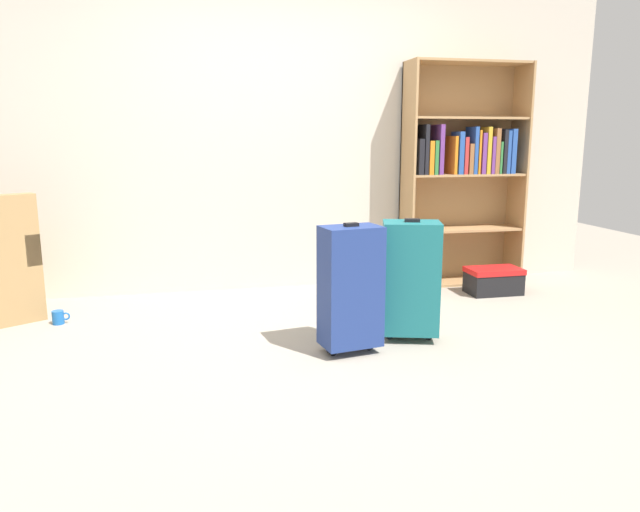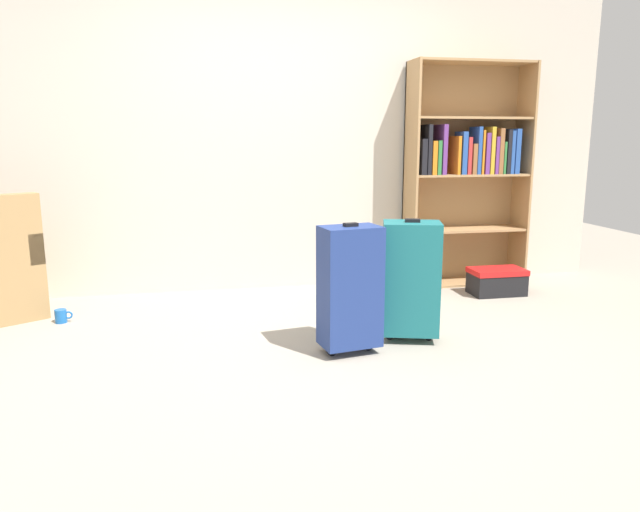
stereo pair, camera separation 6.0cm
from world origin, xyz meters
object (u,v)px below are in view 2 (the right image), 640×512
at_px(storage_box, 497,281).
at_px(suitcase_navy_blue, 350,287).
at_px(mug, 61,316).
at_px(suitcase_teal, 411,278).
at_px(bookshelf, 466,168).

height_order(storage_box, suitcase_navy_blue, suitcase_navy_blue).
distance_m(mug, suitcase_teal, 2.44).
xyz_separation_m(bookshelf, storage_box, (0.11, -0.45, -0.90)).
bearing_deg(bookshelf, suitcase_teal, -125.85).
bearing_deg(bookshelf, mug, -170.39).
relative_size(suitcase_teal, suitcase_navy_blue, 0.99).
relative_size(mug, suitcase_teal, 0.15).
distance_m(storage_box, suitcase_navy_blue, 1.89).
height_order(bookshelf, suitcase_teal, bookshelf).
xyz_separation_m(mug, storage_box, (3.37, 0.10, 0.07)).
height_order(storage_box, suitcase_teal, suitcase_teal).
distance_m(bookshelf, suitcase_teal, 1.79).
bearing_deg(bookshelf, suitcase_navy_blue, -133.10).
bearing_deg(suitcase_teal, bookshelf, 54.15).
relative_size(storage_box, suitcase_navy_blue, 0.56).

